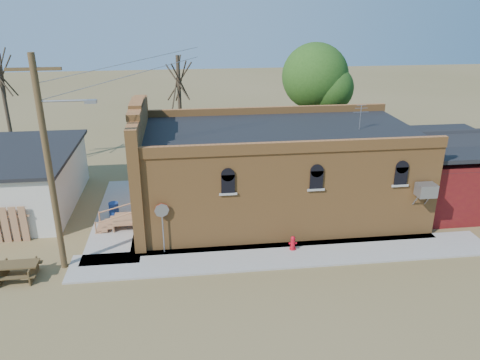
{
  "coord_description": "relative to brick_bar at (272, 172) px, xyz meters",
  "views": [
    {
      "loc": [
        -2.84,
        -17.02,
        10.87
      ],
      "look_at": [
        -0.17,
        4.37,
        2.4
      ],
      "focal_mm": 35.0,
      "sensor_mm": 36.0,
      "label": 1
    }
  ],
  "objects": [
    {
      "name": "utility_pole",
      "position": [
        -9.79,
        -4.29,
        2.43
      ],
      "size": [
        3.12,
        0.26,
        9.0
      ],
      "color": "#4E391F",
      "rests_on": "ground"
    },
    {
      "name": "brick_bar",
      "position": [
        0.0,
        0.0,
        0.0
      ],
      "size": [
        16.4,
        7.97,
        6.3
      ],
      "color": "#B17036",
      "rests_on": "ground"
    },
    {
      "name": "tree_leafy",
      "position": [
        4.36,
        8.01,
        3.59
      ],
      "size": [
        4.4,
        4.4,
        8.15
      ],
      "color": "#413625",
      "rests_on": "ground"
    },
    {
      "name": "ground",
      "position": [
        -1.64,
        -5.49,
        -2.34
      ],
      "size": [
        120.0,
        120.0,
        0.0
      ],
      "primitive_type": "plane",
      "color": "brown",
      "rests_on": "ground"
    },
    {
      "name": "stop_sign",
      "position": [
        -5.59,
        -3.69,
        -0.41
      ],
      "size": [
        0.65,
        0.19,
        2.41
      ],
      "rotation": [
        0.0,
        0.0,
        -0.2
      ],
      "color": "gray",
      "rests_on": "sidewalk_south"
    },
    {
      "name": "picnic_table",
      "position": [
        -11.5,
        -4.99,
        -1.88
      ],
      "size": [
        1.68,
        1.31,
        0.7
      ],
      "rotation": [
        0.0,
        0.0,
        0.01
      ],
      "color": "#503C20",
      "rests_on": "ground"
    },
    {
      "name": "red_shed",
      "position": [
        9.86,
        0.01,
        -0.07
      ],
      "size": [
        5.4,
        6.4,
        4.3
      ],
      "color": "maroon",
      "rests_on": "ground"
    },
    {
      "name": "fire_hydrant",
      "position": [
        0.24,
        -4.18,
        -1.93
      ],
      "size": [
        0.37,
        0.34,
        0.67
      ],
      "rotation": [
        0.0,
        0.0,
        -0.06
      ],
      "color": "red",
      "rests_on": "sidewalk_south"
    },
    {
      "name": "sidewalk_south",
      "position": [
        -0.14,
        -4.59,
        -2.3
      ],
      "size": [
        19.0,
        2.2,
        0.08
      ],
      "primitive_type": "cube",
      "color": "#9E9991",
      "rests_on": "ground"
    },
    {
      "name": "tree_bare_near",
      "position": [
        -4.64,
        7.51,
        3.62
      ],
      "size": [
        2.8,
        2.8,
        7.65
      ],
      "color": "#413625",
      "rests_on": "ground"
    },
    {
      "name": "sidewalk_west",
      "position": [
        -7.94,
        0.51,
        -2.3
      ],
      "size": [
        2.6,
        10.0,
        0.08
      ],
      "primitive_type": "cube",
      "color": "#9E9991",
      "rests_on": "ground"
    },
    {
      "name": "trash_barrel",
      "position": [
        -8.29,
        0.36,
        -1.87
      ],
      "size": [
        0.64,
        0.64,
        0.78
      ],
      "primitive_type": "cylinder",
      "rotation": [
        0.0,
        0.0,
        -0.34
      ],
      "color": "navy",
      "rests_on": "sidewalk_west"
    },
    {
      "name": "tree_bare_far",
      "position": [
        -15.64,
        8.51,
        4.02
      ],
      "size": [
        2.8,
        2.8,
        8.16
      ],
      "color": "#413625",
      "rests_on": "ground"
    }
  ]
}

